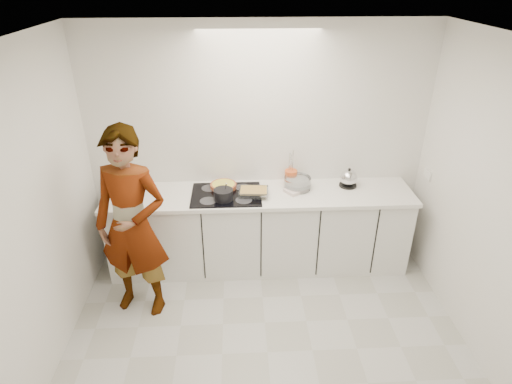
{
  "coord_description": "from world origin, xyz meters",
  "views": [
    {
      "loc": [
        -0.23,
        -2.67,
        3.02
      ],
      "look_at": [
        -0.05,
        1.05,
        1.05
      ],
      "focal_mm": 30.0,
      "sensor_mm": 36.0,
      "label": 1
    }
  ],
  "objects_px": {
    "tart_dish": "(223,186)",
    "utensil_crock": "(291,178)",
    "hob": "(226,195)",
    "kettle": "(348,179)",
    "saucepan": "(223,194)",
    "baking_dish": "(254,192)",
    "cook": "(132,226)",
    "mixing_bowl": "(297,184)"
  },
  "relations": [
    {
      "from": "utensil_crock",
      "to": "cook",
      "type": "relative_size",
      "value": 0.09
    },
    {
      "from": "baking_dish",
      "to": "hob",
      "type": "bearing_deg",
      "value": 174.96
    },
    {
      "from": "hob",
      "to": "saucepan",
      "type": "height_order",
      "value": "saucepan"
    },
    {
      "from": "tart_dish",
      "to": "baking_dish",
      "type": "xyz_separation_m",
      "value": [
        0.32,
        -0.17,
        0.01
      ]
    },
    {
      "from": "hob",
      "to": "tart_dish",
      "type": "height_order",
      "value": "tart_dish"
    },
    {
      "from": "tart_dish",
      "to": "kettle",
      "type": "xyz_separation_m",
      "value": [
        1.34,
        -0.0,
        0.05
      ]
    },
    {
      "from": "hob",
      "to": "saucepan",
      "type": "xyz_separation_m",
      "value": [
        -0.02,
        -0.11,
        0.06
      ]
    },
    {
      "from": "tart_dish",
      "to": "utensil_crock",
      "type": "distance_m",
      "value": 0.73
    },
    {
      "from": "tart_dish",
      "to": "utensil_crock",
      "type": "bearing_deg",
      "value": 5.3
    },
    {
      "from": "baking_dish",
      "to": "mixing_bowl",
      "type": "xyz_separation_m",
      "value": [
        0.47,
        0.14,
        0.01
      ]
    },
    {
      "from": "mixing_bowl",
      "to": "hob",
      "type": "bearing_deg",
      "value": -171.65
    },
    {
      "from": "saucepan",
      "to": "baking_dish",
      "type": "relative_size",
      "value": 0.71
    },
    {
      "from": "hob",
      "to": "tart_dish",
      "type": "bearing_deg",
      "value": 102.0
    },
    {
      "from": "hob",
      "to": "saucepan",
      "type": "relative_size",
      "value": 3.16
    },
    {
      "from": "mixing_bowl",
      "to": "utensil_crock",
      "type": "bearing_deg",
      "value": 120.09
    },
    {
      "from": "saucepan",
      "to": "kettle",
      "type": "xyz_separation_m",
      "value": [
        1.34,
        0.26,
        0.02
      ]
    },
    {
      "from": "saucepan",
      "to": "mixing_bowl",
      "type": "bearing_deg",
      "value": 15.97
    },
    {
      "from": "saucepan",
      "to": "mixing_bowl",
      "type": "distance_m",
      "value": 0.81
    },
    {
      "from": "tart_dish",
      "to": "saucepan",
      "type": "height_order",
      "value": "saucepan"
    },
    {
      "from": "cook",
      "to": "baking_dish",
      "type": "bearing_deg",
      "value": 40.26
    },
    {
      "from": "baking_dish",
      "to": "mixing_bowl",
      "type": "bearing_deg",
      "value": 16.08
    },
    {
      "from": "tart_dish",
      "to": "cook",
      "type": "relative_size",
      "value": 0.16
    },
    {
      "from": "tart_dish",
      "to": "cook",
      "type": "height_order",
      "value": "cook"
    },
    {
      "from": "tart_dish",
      "to": "saucepan",
      "type": "distance_m",
      "value": 0.26
    },
    {
      "from": "baking_dish",
      "to": "tart_dish",
      "type": "bearing_deg",
      "value": 151.62
    },
    {
      "from": "hob",
      "to": "kettle",
      "type": "height_order",
      "value": "kettle"
    },
    {
      "from": "mixing_bowl",
      "to": "cook",
      "type": "distance_m",
      "value": 1.75
    },
    {
      "from": "hob",
      "to": "utensil_crock",
      "type": "bearing_deg",
      "value": 16.96
    },
    {
      "from": "hob",
      "to": "mixing_bowl",
      "type": "xyz_separation_m",
      "value": [
        0.76,
        0.11,
        0.05
      ]
    },
    {
      "from": "baking_dish",
      "to": "cook",
      "type": "distance_m",
      "value": 1.27
    },
    {
      "from": "saucepan",
      "to": "mixing_bowl",
      "type": "xyz_separation_m",
      "value": [
        0.78,
        0.22,
        -0.01
      ]
    },
    {
      "from": "hob",
      "to": "kettle",
      "type": "relative_size",
      "value": 2.93
    },
    {
      "from": "baking_dish",
      "to": "kettle",
      "type": "height_order",
      "value": "kettle"
    },
    {
      "from": "tart_dish",
      "to": "kettle",
      "type": "bearing_deg",
      "value": -0.03
    },
    {
      "from": "mixing_bowl",
      "to": "kettle",
      "type": "height_order",
      "value": "kettle"
    },
    {
      "from": "saucepan",
      "to": "cook",
      "type": "height_order",
      "value": "cook"
    },
    {
      "from": "kettle",
      "to": "saucepan",
      "type": "bearing_deg",
      "value": -169.13
    },
    {
      "from": "tart_dish",
      "to": "cook",
      "type": "bearing_deg",
      "value": -137.68
    },
    {
      "from": "tart_dish",
      "to": "mixing_bowl",
      "type": "height_order",
      "value": "mixing_bowl"
    },
    {
      "from": "tart_dish",
      "to": "mixing_bowl",
      "type": "relative_size",
      "value": 0.92
    },
    {
      "from": "saucepan",
      "to": "utensil_crock",
      "type": "relative_size",
      "value": 1.35
    },
    {
      "from": "baking_dish",
      "to": "utensil_crock",
      "type": "height_order",
      "value": "utensil_crock"
    }
  ]
}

